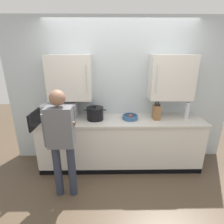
{
  "coord_description": "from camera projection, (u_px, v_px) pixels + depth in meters",
  "views": [
    {
      "loc": [
        -0.19,
        -2.1,
        2.03
      ],
      "look_at": [
        -0.15,
        0.66,
        1.05
      ],
      "focal_mm": 28.42,
      "sensor_mm": 36.0,
      "label": 1
    }
  ],
  "objects": [
    {
      "name": "stock_pot",
      "position": [
        95.0,
        113.0,
        2.98
      ],
      "size": [
        0.38,
        0.28,
        0.24
      ],
      "color": "black",
      "rests_on": "counter_unit"
    },
    {
      "name": "counter_unit",
      "position": [
        120.0,
        143.0,
        3.17
      ],
      "size": [
        2.82,
        0.62,
        0.9
      ],
      "color": "beige",
      "rests_on": "ground_plane"
    },
    {
      "name": "fruit_bowl",
      "position": [
        130.0,
        117.0,
        3.02
      ],
      "size": [
        0.26,
        0.26,
        0.1
      ],
      "color": "#335684",
      "rests_on": "counter_unit"
    },
    {
      "name": "thermos_flask",
      "position": [
        187.0,
        111.0,
        3.0
      ],
      "size": [
        0.08,
        0.08,
        0.29
      ],
      "color": "#B7BABF",
      "rests_on": "counter_unit"
    },
    {
      "name": "microwave_oven",
      "position": [
        58.0,
        111.0,
        2.98
      ],
      "size": [
        0.58,
        0.75,
        0.27
      ],
      "color": "#B7BABF",
      "rests_on": "counter_unit"
    },
    {
      "name": "ground_plane",
      "position": [
        123.0,
        193.0,
        2.65
      ],
      "size": [
        9.24,
        9.24,
        0.0
      ],
      "primitive_type": "plane",
      "color": "#4C3D2D"
    },
    {
      "name": "back_wall_tiled",
      "position": [
        120.0,
        90.0,
        3.15
      ],
      "size": [
        4.0,
        0.44,
        2.55
      ],
      "color": "#B2BCC1",
      "rests_on": "ground_plane"
    },
    {
      "name": "person_figure",
      "position": [
        61.0,
        137.0,
        2.34
      ],
      "size": [
        0.44,
        0.55,
        1.57
      ],
      "color": "#282D3D",
      "rests_on": "ground_plane"
    },
    {
      "name": "knife_block",
      "position": [
        156.0,
        112.0,
        2.99
      ],
      "size": [
        0.11,
        0.15,
        0.32
      ],
      "color": "brown",
      "rests_on": "counter_unit"
    }
  ]
}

